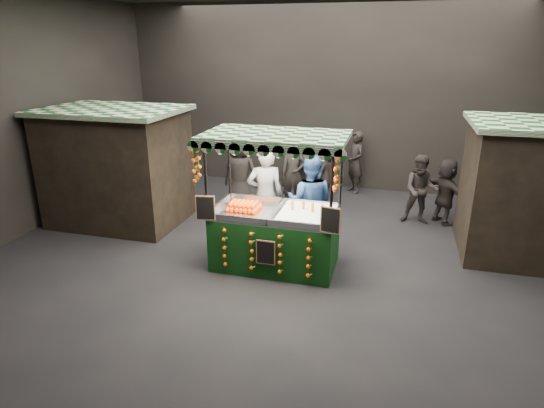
# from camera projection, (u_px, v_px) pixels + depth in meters

# --- Properties ---
(ground) EXTENTS (12.00, 12.00, 0.00)m
(ground) POSITION_uv_depth(u_px,v_px,m) (298.00, 261.00, 8.75)
(ground) COLOR black
(ground) RESTS_ON ground
(market_hall) EXTENTS (12.10, 10.10, 5.05)m
(market_hall) POSITION_uv_depth(u_px,v_px,m) (302.00, 78.00, 7.62)
(market_hall) COLOR black
(market_hall) RESTS_ON ground
(neighbour_stall_left) EXTENTS (3.00, 2.20, 2.60)m
(neighbour_stall_left) POSITION_uv_depth(u_px,v_px,m) (118.00, 166.00, 10.33)
(neighbour_stall_left) COLOR black
(neighbour_stall_left) RESTS_ON ground
(juice_stall) EXTENTS (2.56, 1.51, 2.48)m
(juice_stall) POSITION_uv_depth(u_px,v_px,m) (275.00, 228.00, 8.31)
(juice_stall) COLOR black
(juice_stall) RESTS_ON ground
(vendor_grey) EXTENTS (0.86, 0.72, 2.01)m
(vendor_grey) POSITION_uv_depth(u_px,v_px,m) (265.00, 196.00, 9.30)
(vendor_grey) COLOR gray
(vendor_grey) RESTS_ON ground
(vendor_blue) EXTENTS (0.94, 0.74, 1.92)m
(vendor_blue) POSITION_uv_depth(u_px,v_px,m) (310.00, 202.00, 9.09)
(vendor_blue) COLOR navy
(vendor_blue) RESTS_ON ground
(shopper_0) EXTENTS (0.70, 0.56, 1.69)m
(shopper_0) POSITION_uv_depth(u_px,v_px,m) (293.00, 174.00, 11.45)
(shopper_0) COLOR #2B2623
(shopper_0) RESTS_ON ground
(shopper_1) EXTENTS (0.79, 0.62, 1.59)m
(shopper_1) POSITION_uv_depth(u_px,v_px,m) (421.00, 190.00, 10.35)
(shopper_1) COLOR #2C2724
(shopper_1) RESTS_ON ground
(shopper_2) EXTENTS (1.02, 0.85, 1.63)m
(shopper_2) POSITION_uv_depth(u_px,v_px,m) (302.00, 162.00, 12.66)
(shopper_2) COLOR black
(shopper_2) RESTS_ON ground
(shopper_3) EXTENTS (1.05, 1.27, 1.70)m
(shopper_3) POSITION_uv_depth(u_px,v_px,m) (329.00, 174.00, 11.37)
(shopper_3) COLOR black
(shopper_3) RESTS_ON ground
(shopper_4) EXTENTS (0.94, 0.63, 1.86)m
(shopper_4) POSITION_uv_depth(u_px,v_px,m) (240.00, 174.00, 11.07)
(shopper_4) COLOR black
(shopper_4) RESTS_ON ground
(shopper_5) EXTENTS (1.16, 1.40, 1.51)m
(shopper_5) POSITION_uv_depth(u_px,v_px,m) (446.00, 191.00, 10.37)
(shopper_5) COLOR #292421
(shopper_5) RESTS_ON ground
(shopper_6) EXTENTS (0.68, 0.74, 1.69)m
(shopper_6) POSITION_uv_depth(u_px,v_px,m) (355.00, 162.00, 12.50)
(shopper_6) COLOR black
(shopper_6) RESTS_ON ground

